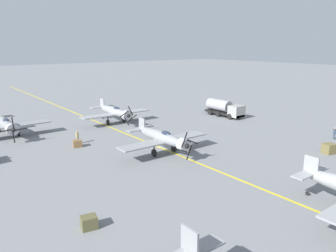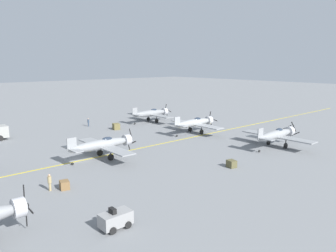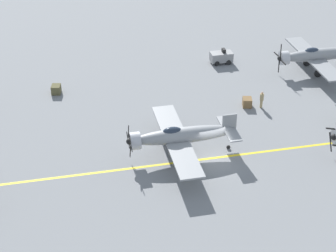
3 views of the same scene
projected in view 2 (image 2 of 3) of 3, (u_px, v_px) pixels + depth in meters
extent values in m
plane|color=slate|center=(81.00, 161.00, 44.74)|extent=(400.00, 400.00, 0.00)
cube|color=yellow|center=(81.00, 161.00, 44.74)|extent=(0.30, 160.00, 0.01)
ellipsoid|color=gray|center=(150.00, 113.00, 73.33)|extent=(1.50, 9.50, 1.42)
cylinder|color=#B7B7BC|center=(165.00, 111.00, 76.21)|extent=(1.58, 0.90, 1.58)
ellipsoid|color=#232D3D|center=(154.00, 110.00, 73.96)|extent=(0.80, 1.70, 0.76)
cube|color=gray|center=(152.00, 114.00, 73.88)|extent=(12.00, 2.10, 0.16)
cube|color=gray|center=(135.00, 114.00, 70.65)|extent=(4.40, 1.10, 0.12)
cube|color=gray|center=(135.00, 112.00, 70.52)|extent=(0.14, 1.30, 1.60)
sphere|color=black|center=(166.00, 111.00, 76.54)|extent=(0.56, 0.56, 0.56)
cube|color=black|center=(167.00, 115.00, 76.50)|extent=(0.67, 0.06, 1.71)
cube|color=black|center=(169.00, 110.00, 75.87)|extent=(1.71, 0.06, 0.67)
cube|color=black|center=(166.00, 108.00, 76.58)|extent=(0.67, 0.06, 1.71)
cube|color=black|center=(164.00, 112.00, 77.20)|extent=(1.71, 0.06, 0.67)
cylinder|color=black|center=(148.00, 116.00, 75.11)|extent=(0.14, 0.14, 1.26)
cylinder|color=black|center=(148.00, 119.00, 75.23)|extent=(0.22, 0.90, 0.90)
cylinder|color=black|center=(157.00, 118.00, 72.90)|extent=(0.14, 0.14, 1.26)
cylinder|color=black|center=(157.00, 121.00, 73.02)|extent=(0.22, 0.90, 0.90)
cylinder|color=black|center=(135.00, 124.00, 70.99)|extent=(0.12, 0.36, 0.36)
ellipsoid|color=#95979A|center=(193.00, 123.00, 61.54)|extent=(1.50, 9.50, 1.42)
cylinder|color=#B7B7BC|center=(209.00, 120.00, 64.42)|extent=(1.58, 0.90, 1.58)
ellipsoid|color=#232D3D|center=(197.00, 119.00, 62.17)|extent=(0.80, 1.70, 0.76)
cube|color=#95979A|center=(196.00, 124.00, 62.09)|extent=(12.00, 2.10, 0.16)
cube|color=#95979A|center=(177.00, 125.00, 58.85)|extent=(4.40, 1.10, 0.12)
cube|color=#95979A|center=(177.00, 121.00, 58.73)|extent=(0.14, 1.30, 1.60)
sphere|color=black|center=(211.00, 120.00, 64.75)|extent=(0.56, 0.56, 0.56)
cube|color=black|center=(207.00, 120.00, 65.41)|extent=(1.74, 0.06, 0.52)
cube|color=black|center=(211.00, 124.00, 64.77)|extent=(0.52, 0.06, 1.74)
cube|color=black|center=(214.00, 120.00, 64.08)|extent=(1.74, 0.06, 0.52)
cube|color=black|center=(210.00, 116.00, 64.73)|extent=(0.52, 0.06, 1.74)
cylinder|color=black|center=(190.00, 126.00, 63.32)|extent=(0.14, 0.14, 1.26)
cylinder|color=black|center=(190.00, 130.00, 63.44)|extent=(0.22, 0.90, 0.90)
cylinder|color=black|center=(202.00, 129.00, 61.11)|extent=(0.14, 0.14, 1.26)
cylinder|color=black|center=(202.00, 132.00, 61.23)|extent=(0.22, 0.90, 0.90)
cylinder|color=black|center=(177.00, 136.00, 59.20)|extent=(0.12, 0.36, 0.36)
cylinder|color=#B7B7BC|center=(19.00, 208.00, 25.49)|extent=(1.57, 0.90, 1.58)
sphere|color=black|center=(25.00, 206.00, 25.82)|extent=(0.56, 0.56, 0.56)
cube|color=black|center=(24.00, 195.00, 25.69)|extent=(0.24, 0.06, 1.76)
cube|color=black|center=(22.00, 203.00, 26.47)|extent=(1.76, 0.06, 0.24)
cube|color=black|center=(26.00, 216.00, 25.95)|extent=(0.24, 0.06, 1.76)
cube|color=black|center=(29.00, 209.00, 25.17)|extent=(1.76, 0.06, 0.24)
ellipsoid|color=gray|center=(275.00, 135.00, 51.25)|extent=(1.50, 9.50, 1.42)
cylinder|color=#B7B7BC|center=(289.00, 131.00, 54.14)|extent=(1.57, 0.90, 1.58)
ellipsoid|color=#232D3D|center=(279.00, 130.00, 51.89)|extent=(0.80, 1.70, 0.76)
cube|color=gray|center=(277.00, 136.00, 51.81)|extent=(12.00, 2.10, 0.16)
cube|color=gray|center=(260.00, 138.00, 48.57)|extent=(4.40, 1.10, 0.12)
cube|color=gray|center=(260.00, 134.00, 48.45)|extent=(0.14, 1.30, 1.60)
sphere|color=black|center=(291.00, 131.00, 54.47)|extent=(0.56, 0.56, 0.56)
cube|color=black|center=(287.00, 127.00, 54.94)|extent=(1.58, 0.06, 1.01)
cube|color=black|center=(288.00, 135.00, 54.94)|extent=(1.01, 0.06, 1.58)
cube|color=black|center=(295.00, 134.00, 54.00)|extent=(1.58, 0.06, 1.01)
cube|color=black|center=(294.00, 127.00, 54.00)|extent=(1.01, 0.06, 1.58)
cylinder|color=black|center=(269.00, 139.00, 53.04)|extent=(0.14, 0.14, 1.26)
cylinder|color=black|center=(269.00, 142.00, 53.16)|extent=(0.22, 0.90, 0.90)
cylinder|color=black|center=(286.00, 142.00, 50.83)|extent=(0.14, 0.14, 1.26)
cylinder|color=black|center=(286.00, 146.00, 50.95)|extent=(0.22, 0.90, 0.90)
cylinder|color=black|center=(259.00, 151.00, 48.92)|extent=(0.12, 0.36, 0.36)
ellipsoid|color=gray|center=(100.00, 145.00, 45.09)|extent=(1.50, 9.50, 1.42)
cylinder|color=#B7B7BC|center=(127.00, 140.00, 47.98)|extent=(1.58, 0.90, 1.58)
ellipsoid|color=#232D3D|center=(107.00, 140.00, 45.72)|extent=(0.80, 1.70, 0.76)
cube|color=gray|center=(105.00, 146.00, 45.65)|extent=(12.00, 2.10, 0.16)
cube|color=gray|center=(72.00, 149.00, 42.41)|extent=(4.40, 1.10, 0.12)
cube|color=gray|center=(72.00, 144.00, 42.29)|extent=(0.14, 1.30, 1.60)
sphere|color=black|center=(130.00, 139.00, 48.30)|extent=(0.56, 0.56, 0.56)
cube|color=black|center=(128.00, 144.00, 48.72)|extent=(0.84, 0.06, 1.66)
cube|color=black|center=(133.00, 143.00, 47.78)|extent=(1.66, 0.06, 0.84)
cube|color=black|center=(131.00, 134.00, 47.89)|extent=(0.84, 0.06, 1.66)
cube|color=black|center=(126.00, 136.00, 48.83)|extent=(1.66, 0.06, 0.84)
cylinder|color=black|center=(100.00, 149.00, 46.87)|extent=(0.14, 0.14, 1.26)
cylinder|color=black|center=(100.00, 153.00, 46.99)|extent=(0.22, 0.90, 0.90)
cylinder|color=black|center=(111.00, 153.00, 44.66)|extent=(0.14, 0.14, 1.26)
cylinder|color=black|center=(111.00, 157.00, 44.78)|extent=(0.22, 0.90, 0.90)
cylinder|color=black|center=(72.00, 164.00, 42.75)|extent=(0.12, 0.36, 0.36)
cube|color=#999993|center=(1.00, 131.00, 56.94)|extent=(2.50, 2.08, 2.00)
cylinder|color=black|center=(0.00, 138.00, 55.93)|extent=(0.30, 1.00, 1.00)
cube|color=gray|center=(116.00, 219.00, 26.33)|extent=(1.40, 2.60, 1.10)
cube|color=black|center=(113.00, 211.00, 26.02)|extent=(0.70, 0.36, 0.44)
cylinder|color=black|center=(119.00, 219.00, 27.40)|extent=(0.20, 0.60, 0.60)
cylinder|color=black|center=(128.00, 225.00, 26.38)|extent=(0.20, 0.60, 0.60)
cylinder|color=black|center=(104.00, 224.00, 26.47)|extent=(0.20, 0.60, 0.60)
cylinder|color=black|center=(113.00, 231.00, 25.46)|extent=(0.20, 0.60, 0.60)
cylinder|color=#334256|center=(88.00, 124.00, 68.87)|extent=(0.25, 0.25, 0.81)
cylinder|color=#334256|center=(88.00, 121.00, 68.72)|extent=(0.37, 0.37, 0.68)
sphere|color=tan|center=(88.00, 119.00, 68.64)|extent=(0.22, 0.22, 0.22)
cylinder|color=tan|center=(50.00, 187.00, 34.14)|extent=(0.27, 0.27, 0.86)
cylinder|color=tan|center=(49.00, 180.00, 34.00)|extent=(0.39, 0.39, 0.72)
sphere|color=tan|center=(49.00, 175.00, 33.91)|extent=(0.23, 0.23, 0.23)
cube|color=brown|center=(116.00, 126.00, 65.66)|extent=(1.73, 1.55, 1.22)
cube|color=brown|center=(232.00, 164.00, 41.80)|extent=(1.30, 1.15, 0.94)
cube|color=brown|center=(65.00, 185.00, 34.58)|extent=(1.27, 1.14, 0.91)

